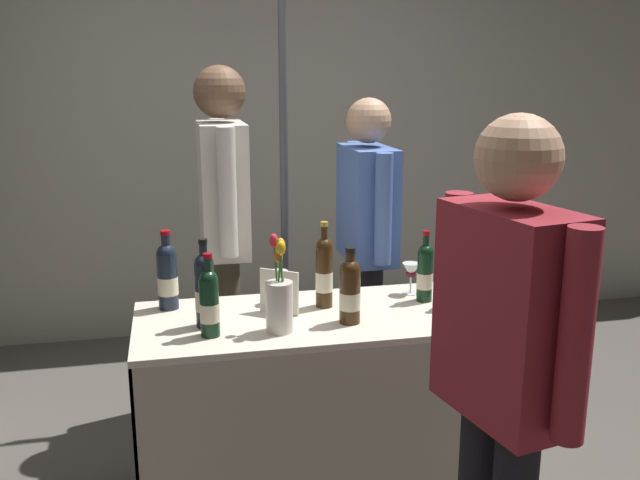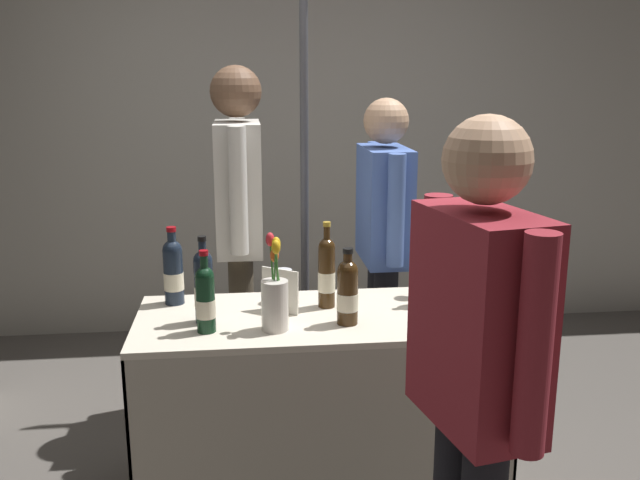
{
  "view_description": "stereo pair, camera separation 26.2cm",
  "coord_description": "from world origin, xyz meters",
  "px_view_note": "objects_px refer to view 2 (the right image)",
  "views": [
    {
      "loc": [
        -0.55,
        -2.49,
        1.71
      ],
      "look_at": [
        0.0,
        0.0,
        1.08
      ],
      "focal_mm": 38.82,
      "sensor_mm": 36.0,
      "label": 1
    },
    {
      "loc": [
        -0.29,
        -2.54,
        1.71
      ],
      "look_at": [
        0.0,
        0.0,
        1.08
      ],
      "focal_mm": 38.82,
      "sensor_mm": 36.0,
      "label": 2
    }
  ],
  "objects_px": {
    "vendor_presenter": "(384,229)",
    "wine_glass_near_vendor": "(283,279)",
    "booth_signpost": "(304,128)",
    "featured_wine_bottle": "(327,271)",
    "tasting_table": "(320,376)",
    "display_bottle_0": "(348,291)",
    "wine_glass_mid": "(418,274)",
    "taster_foreground_right": "(475,367)",
    "flower_vase": "(275,299)"
  },
  "relations": [
    {
      "from": "featured_wine_bottle",
      "to": "vendor_presenter",
      "type": "relative_size",
      "value": 0.22
    },
    {
      "from": "display_bottle_0",
      "to": "wine_glass_mid",
      "type": "height_order",
      "value": "display_bottle_0"
    },
    {
      "from": "display_bottle_0",
      "to": "taster_foreground_right",
      "type": "relative_size",
      "value": 0.18
    },
    {
      "from": "wine_glass_near_vendor",
      "to": "booth_signpost",
      "type": "relative_size",
      "value": 0.06
    },
    {
      "from": "display_bottle_0",
      "to": "flower_vase",
      "type": "height_order",
      "value": "flower_vase"
    },
    {
      "from": "tasting_table",
      "to": "flower_vase",
      "type": "height_order",
      "value": "flower_vase"
    },
    {
      "from": "booth_signpost",
      "to": "taster_foreground_right",
      "type": "bearing_deg",
      "value": -82.17
    },
    {
      "from": "wine_glass_near_vendor",
      "to": "taster_foreground_right",
      "type": "xyz_separation_m",
      "value": [
        0.44,
        -1.09,
        0.08
      ]
    },
    {
      "from": "display_bottle_0",
      "to": "wine_glass_mid",
      "type": "bearing_deg",
      "value": 39.57
    },
    {
      "from": "display_bottle_0",
      "to": "vendor_presenter",
      "type": "relative_size",
      "value": 0.18
    },
    {
      "from": "vendor_presenter",
      "to": "wine_glass_near_vendor",
      "type": "bearing_deg",
      "value": -43.65
    },
    {
      "from": "wine_glass_mid",
      "to": "taster_foreground_right",
      "type": "distance_m",
      "value": 1.11
    },
    {
      "from": "vendor_presenter",
      "to": "booth_signpost",
      "type": "bearing_deg",
      "value": -129.77
    },
    {
      "from": "wine_glass_near_vendor",
      "to": "wine_glass_mid",
      "type": "distance_m",
      "value": 0.57
    },
    {
      "from": "tasting_table",
      "to": "booth_signpost",
      "type": "xyz_separation_m",
      "value": [
        0.04,
        1.03,
        0.9
      ]
    },
    {
      "from": "flower_vase",
      "to": "wine_glass_near_vendor",
      "type": "bearing_deg",
      "value": 81.01
    },
    {
      "from": "featured_wine_bottle",
      "to": "taster_foreground_right",
      "type": "bearing_deg",
      "value": -75.23
    },
    {
      "from": "taster_foreground_right",
      "to": "wine_glass_near_vendor",
      "type": "bearing_deg",
      "value": 10.38
    },
    {
      "from": "taster_foreground_right",
      "to": "booth_signpost",
      "type": "relative_size",
      "value": 0.69
    },
    {
      "from": "wine_glass_near_vendor",
      "to": "flower_vase",
      "type": "distance_m",
      "value": 0.32
    },
    {
      "from": "tasting_table",
      "to": "wine_glass_near_vendor",
      "type": "bearing_deg",
      "value": 127.45
    },
    {
      "from": "taster_foreground_right",
      "to": "booth_signpost",
      "type": "distance_m",
      "value": 2.03
    },
    {
      "from": "featured_wine_bottle",
      "to": "flower_vase",
      "type": "relative_size",
      "value": 0.97
    },
    {
      "from": "featured_wine_bottle",
      "to": "wine_glass_near_vendor",
      "type": "xyz_separation_m",
      "value": [
        -0.17,
        0.08,
        -0.05
      ]
    },
    {
      "from": "tasting_table",
      "to": "wine_glass_mid",
      "type": "bearing_deg",
      "value": 21.94
    },
    {
      "from": "featured_wine_bottle",
      "to": "taster_foreground_right",
      "type": "relative_size",
      "value": 0.22
    },
    {
      "from": "booth_signpost",
      "to": "wine_glass_mid",
      "type": "bearing_deg",
      "value": -65.07
    },
    {
      "from": "vendor_presenter",
      "to": "booth_signpost",
      "type": "height_order",
      "value": "booth_signpost"
    },
    {
      "from": "display_bottle_0",
      "to": "wine_glass_near_vendor",
      "type": "bearing_deg",
      "value": 128.47
    },
    {
      "from": "tasting_table",
      "to": "wine_glass_near_vendor",
      "type": "relative_size",
      "value": 10.42
    },
    {
      "from": "vendor_presenter",
      "to": "display_bottle_0",
      "type": "bearing_deg",
      "value": -20.2
    },
    {
      "from": "wine_glass_mid",
      "to": "taster_foreground_right",
      "type": "height_order",
      "value": "taster_foreground_right"
    },
    {
      "from": "display_bottle_0",
      "to": "booth_signpost",
      "type": "relative_size",
      "value": 0.13
    },
    {
      "from": "flower_vase",
      "to": "booth_signpost",
      "type": "relative_size",
      "value": 0.15
    },
    {
      "from": "featured_wine_bottle",
      "to": "booth_signpost",
      "type": "bearing_deg",
      "value": 90.11
    },
    {
      "from": "display_bottle_0",
      "to": "wine_glass_mid",
      "type": "distance_m",
      "value": 0.45
    },
    {
      "from": "wine_glass_near_vendor",
      "to": "vendor_presenter",
      "type": "relative_size",
      "value": 0.09
    },
    {
      "from": "featured_wine_bottle",
      "to": "wine_glass_near_vendor",
      "type": "height_order",
      "value": "featured_wine_bottle"
    },
    {
      "from": "wine_glass_near_vendor",
      "to": "booth_signpost",
      "type": "distance_m",
      "value": 1.03
    },
    {
      "from": "featured_wine_bottle",
      "to": "vendor_presenter",
      "type": "distance_m",
      "value": 0.73
    },
    {
      "from": "wine_glass_mid",
      "to": "booth_signpost",
      "type": "height_order",
      "value": "booth_signpost"
    },
    {
      "from": "flower_vase",
      "to": "vendor_presenter",
      "type": "height_order",
      "value": "vendor_presenter"
    },
    {
      "from": "featured_wine_bottle",
      "to": "wine_glass_mid",
      "type": "bearing_deg",
      "value": 11.89
    },
    {
      "from": "tasting_table",
      "to": "taster_foreground_right",
      "type": "xyz_separation_m",
      "value": [
        0.3,
        -0.92,
        0.43
      ]
    },
    {
      "from": "wine_glass_near_vendor",
      "to": "vendor_presenter",
      "type": "bearing_deg",
      "value": 46.4
    },
    {
      "from": "featured_wine_bottle",
      "to": "display_bottle_0",
      "type": "height_order",
      "value": "featured_wine_bottle"
    },
    {
      "from": "display_bottle_0",
      "to": "booth_signpost",
      "type": "bearing_deg",
      "value": 92.81
    },
    {
      "from": "display_bottle_0",
      "to": "wine_glass_near_vendor",
      "type": "relative_size",
      "value": 2.14
    },
    {
      "from": "wine_glass_mid",
      "to": "booth_signpost",
      "type": "relative_size",
      "value": 0.06
    },
    {
      "from": "wine_glass_near_vendor",
      "to": "booth_signpost",
      "type": "height_order",
      "value": "booth_signpost"
    }
  ]
}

